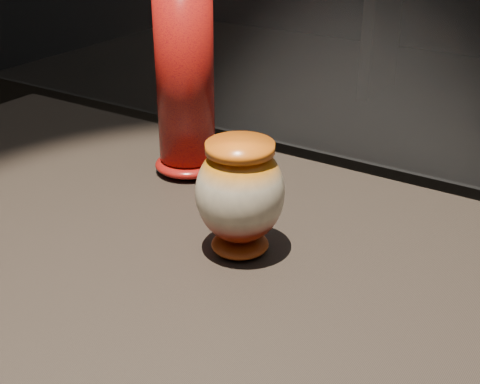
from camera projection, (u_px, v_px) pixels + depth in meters
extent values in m
cube|color=black|center=(312.00, 309.00, 0.90)|extent=(2.00, 0.80, 0.05)
ellipsoid|color=maroon|center=(240.00, 244.00, 0.98)|extent=(0.11, 0.11, 0.02)
ellipsoid|color=beige|center=(240.00, 193.00, 0.95)|extent=(0.16, 0.16, 0.15)
cylinder|color=orange|center=(240.00, 148.00, 0.92)|extent=(0.12, 0.12, 0.01)
ellipsoid|color=#B51D0C|center=(188.00, 164.00, 1.24)|extent=(0.14, 0.14, 0.03)
cylinder|color=#B51D0C|center=(185.00, 65.00, 1.16)|extent=(0.12, 0.12, 0.35)
cube|color=black|center=(382.00, 31.00, 4.50)|extent=(0.08, 0.50, 0.85)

